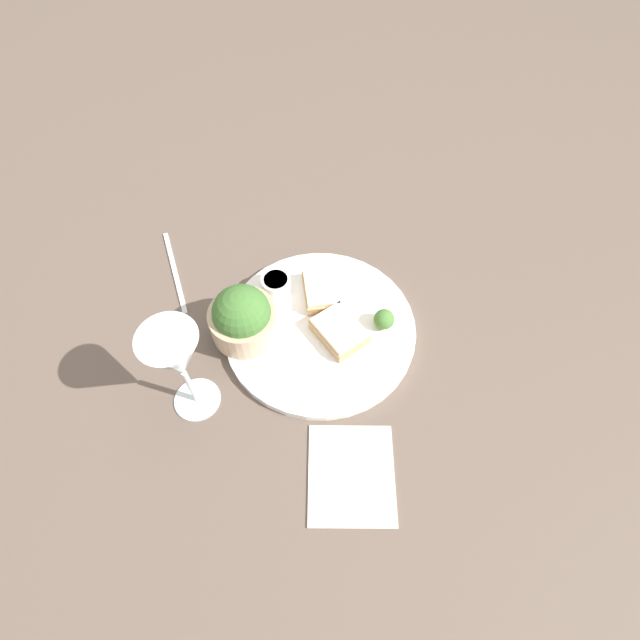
# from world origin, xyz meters

# --- Properties ---
(ground_plane) EXTENTS (4.00, 4.00, 0.00)m
(ground_plane) POSITION_xyz_m (0.00, 0.00, 0.00)
(ground_plane) COLOR brown
(dinner_plate) EXTENTS (0.30, 0.30, 0.01)m
(dinner_plate) POSITION_xyz_m (0.00, 0.00, 0.01)
(dinner_plate) COLOR white
(dinner_plate) RESTS_ON ground_plane
(salad_bowl) EXTENTS (0.10, 0.10, 0.09)m
(salad_bowl) POSITION_xyz_m (-0.02, -0.11, 0.05)
(salad_bowl) COLOR tan
(salad_bowl) RESTS_ON dinner_plate
(sauce_ramekin) EXTENTS (0.05, 0.05, 0.03)m
(sauce_ramekin) POSITION_xyz_m (-0.09, -0.05, 0.03)
(sauce_ramekin) COLOR white
(sauce_ramekin) RESTS_ON dinner_plate
(cheese_toast_near) EXTENTS (0.10, 0.09, 0.03)m
(cheese_toast_near) POSITION_xyz_m (0.02, 0.02, 0.03)
(cheese_toast_near) COLOR tan
(cheese_toast_near) RESTS_ON dinner_plate
(cheese_toast_far) EXTENTS (0.09, 0.07, 0.03)m
(cheese_toast_far) POSITION_xyz_m (-0.06, 0.02, 0.03)
(cheese_toast_far) COLOR tan
(cheese_toast_far) RESTS_ON dinner_plate
(wine_glass) EXTENTS (0.08, 0.08, 0.18)m
(wine_glass) POSITION_xyz_m (0.07, -0.21, 0.13)
(wine_glass) COLOR silver
(wine_glass) RESTS_ON ground_plane
(garnish) EXTENTS (0.03, 0.03, 0.03)m
(garnish) POSITION_xyz_m (0.02, 0.10, 0.03)
(garnish) COLOR #477533
(garnish) RESTS_ON dinner_plate
(napkin) EXTENTS (0.16, 0.15, 0.01)m
(napkin) POSITION_xyz_m (0.23, -0.02, 0.00)
(napkin) COLOR beige
(napkin) RESTS_ON ground_plane
(fork) EXTENTS (0.18, 0.02, 0.01)m
(fork) POSITION_xyz_m (-0.18, -0.21, 0.00)
(fork) COLOR silver
(fork) RESTS_ON ground_plane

